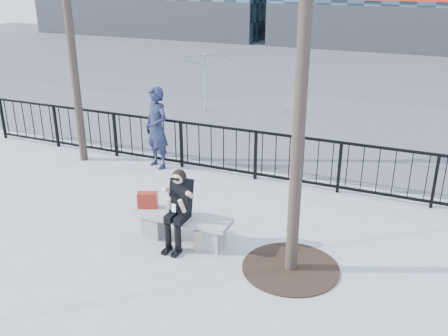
% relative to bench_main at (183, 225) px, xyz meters
% --- Properties ---
extents(ground, '(120.00, 120.00, 0.00)m').
position_rel_bench_main_xyz_m(ground, '(0.00, 0.00, -0.30)').
color(ground, gray).
rests_on(ground, ground).
extents(street_surface, '(60.00, 23.00, 0.01)m').
position_rel_bench_main_xyz_m(street_surface, '(0.00, 15.00, -0.30)').
color(street_surface, '#474747').
rests_on(street_surface, ground).
extents(railing, '(14.00, 0.06, 1.10)m').
position_rel_bench_main_xyz_m(railing, '(0.00, 3.00, 0.25)').
color(railing, black).
rests_on(railing, ground).
extents(tree_grate, '(1.50, 1.50, 0.02)m').
position_rel_bench_main_xyz_m(tree_grate, '(1.90, -0.10, -0.29)').
color(tree_grate, black).
rests_on(tree_grate, ground).
extents(bench_main, '(1.65, 0.46, 0.49)m').
position_rel_bench_main_xyz_m(bench_main, '(0.00, 0.00, 0.00)').
color(bench_main, slate).
rests_on(bench_main, ground).
extents(seated_woman, '(0.50, 0.64, 1.34)m').
position_rel_bench_main_xyz_m(seated_woman, '(0.00, -0.16, 0.37)').
color(seated_woman, black).
rests_on(seated_woman, ground).
extents(handbag, '(0.37, 0.27, 0.28)m').
position_rel_bench_main_xyz_m(handbag, '(-0.68, 0.02, 0.33)').
color(handbag, maroon).
rests_on(handbag, bench_main).
extents(shopping_bag, '(0.42, 0.32, 0.37)m').
position_rel_bench_main_xyz_m(shopping_bag, '(0.46, -0.09, -0.11)').
color(shopping_bag, tan).
rests_on(shopping_bag, ground).
extents(standing_man, '(0.80, 0.68, 1.87)m').
position_rel_bench_main_xyz_m(standing_man, '(-2.11, 2.80, 0.63)').
color(standing_man, black).
rests_on(standing_man, ground).
extents(vendor_umbrella, '(2.42, 2.46, 1.92)m').
position_rel_bench_main_xyz_m(vendor_umbrella, '(-3.13, 7.51, 0.66)').
color(vendor_umbrella, gold).
rests_on(vendor_umbrella, ground).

